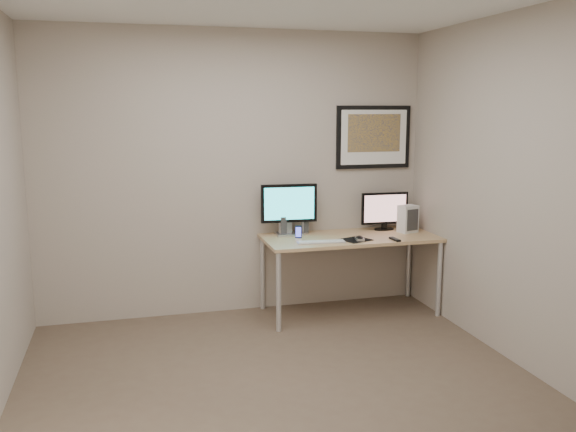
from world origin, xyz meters
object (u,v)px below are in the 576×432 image
(desk, at_px, (350,243))
(monitor_large, at_px, (289,207))
(speaker_right, at_px, (305,225))
(fan_unit, at_px, (408,219))
(phone_dock, at_px, (298,233))
(monitor_tv, at_px, (385,210))
(framed_art, at_px, (373,137))
(speaker_left, at_px, (283,225))
(keyboard, at_px, (321,242))

(desk, xyz_separation_m, monitor_large, (-0.53, 0.21, 0.33))
(desk, bearing_deg, speaker_right, 147.45)
(fan_unit, bearing_deg, phone_dock, 166.24)
(fan_unit, bearing_deg, monitor_tv, 119.91)
(framed_art, distance_m, monitor_tv, 0.71)
(framed_art, relative_size, fan_unit, 2.90)
(desk, bearing_deg, phone_dock, -177.32)
(phone_dock, bearing_deg, framed_art, 41.48)
(desk, relative_size, framed_art, 2.13)
(desk, relative_size, phone_dock, 12.14)
(framed_art, relative_size, speaker_left, 3.97)
(framed_art, height_order, keyboard, framed_art)
(desk, relative_size, monitor_tv, 3.42)
(phone_dock, bearing_deg, speaker_right, 81.01)
(speaker_right, xyz_separation_m, keyboard, (0.03, -0.42, -0.07))
(keyboard, height_order, fan_unit, fan_unit)
(speaker_right, relative_size, fan_unit, 0.63)
(monitor_large, relative_size, phone_dock, 3.98)
(monitor_tv, bearing_deg, speaker_left, 179.67)
(framed_art, distance_m, keyboard, 1.23)
(monitor_large, height_order, keyboard, monitor_large)
(desk, xyz_separation_m, speaker_left, (-0.58, 0.23, 0.16))
(framed_art, xyz_separation_m, speaker_right, (-0.72, -0.10, -0.81))
(speaker_right, bearing_deg, keyboard, -93.58)
(framed_art, distance_m, monitor_large, 1.09)
(desk, height_order, monitor_large, monitor_large)
(monitor_tv, relative_size, fan_unit, 1.81)
(phone_dock, height_order, fan_unit, fan_unit)
(speaker_right, bearing_deg, desk, -39.80)
(monitor_tv, xyz_separation_m, speaker_left, (-1.01, 0.04, -0.10))
(framed_art, xyz_separation_m, monitor_tv, (0.08, -0.14, -0.70))
(speaker_right, bearing_deg, framed_art, 0.51)
(keyboard, bearing_deg, framed_art, 42.04)
(monitor_large, relative_size, speaker_right, 3.24)
(framed_art, height_order, monitor_large, framed_art)
(monitor_large, bearing_deg, framed_art, 11.87)
(desk, relative_size, speaker_left, 8.47)
(monitor_large, height_order, fan_unit, monitor_large)
(speaker_right, xyz_separation_m, phone_dock, (-0.14, -0.26, -0.02))
(speaker_left, xyz_separation_m, speaker_right, (0.22, 0.00, -0.01))
(framed_art, relative_size, monitor_tv, 1.60)
(keyboard, bearing_deg, desk, 33.73)
(framed_art, height_order, fan_unit, framed_art)
(speaker_left, bearing_deg, monitor_large, -26.22)
(monitor_large, bearing_deg, desk, -17.56)
(speaker_left, distance_m, speaker_right, 0.22)
(framed_art, relative_size, phone_dock, 5.69)
(monitor_large, xyz_separation_m, phone_dock, (0.03, -0.23, -0.20))
(speaker_right, bearing_deg, monitor_tv, -10.17)
(desk, height_order, speaker_right, speaker_right)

